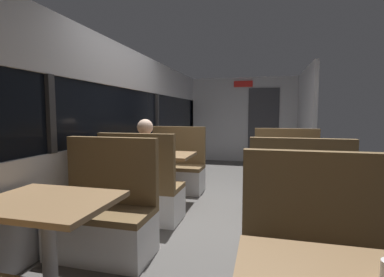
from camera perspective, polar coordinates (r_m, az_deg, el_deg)
ground_plane at (r=3.97m, az=5.63°, el=-14.70°), size 3.30×9.20×0.02m
carriage_window_panel_left at (r=4.20m, az=-14.22°, el=1.89°), size 0.09×8.48×2.30m
carriage_end_bulkhead at (r=7.90m, az=10.63°, el=3.62°), size 2.90×0.11×2.30m
carriage_aisle_panel_right at (r=6.76m, az=21.87°, el=3.20°), size 0.08×2.40×2.30m
dining_table_near_window at (r=2.26m, az=-27.07°, el=-13.34°), size 0.90×0.70×0.74m
bench_near_window_facing_entry at (r=2.89m, az=-17.33°, el=-15.45°), size 0.95×0.50×1.10m
dining_table_mid_window at (r=4.20m, az=-6.11°, el=-4.42°), size 0.90×0.70×0.74m
bench_mid_window_facing_end at (r=3.63m, az=-9.94°, el=-11.01°), size 0.95×0.50×1.10m
bench_mid_window_facing_entry at (r=4.91m, az=-3.23°, el=-6.70°), size 0.95×0.50×1.10m
dining_table_rear_aisle at (r=3.77m, az=19.36°, el=-5.79°), size 0.90×0.70×0.74m
bench_rear_aisle_facing_end at (r=3.17m, az=20.37°, el=-13.70°), size 0.95×0.50×1.10m
bench_rear_aisle_facing_entry at (r=4.51m, az=18.43°, el=-8.02°), size 0.95×0.50×1.10m
seated_passenger at (r=3.65m, az=-9.52°, el=-7.56°), size 0.47×0.55×1.26m
coffee_cup_primary at (r=3.82m, az=22.56°, el=-3.54°), size 0.07×0.07×0.09m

